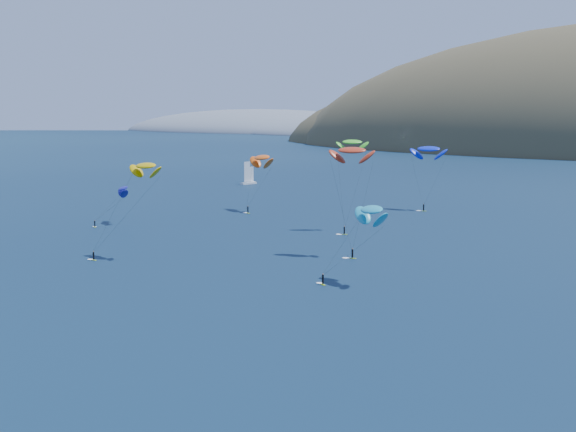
# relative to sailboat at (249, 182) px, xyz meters

# --- Properties ---
(headland) EXTENTS (460.00, 250.00, 60.00)m
(headland) POSITION_rel_sailboat_xyz_m (-354.64, 547.02, -4.26)
(headland) COLOR slate
(headland) RESTS_ON ground
(sailboat) EXTENTS (8.56, 7.43, 10.29)m
(sailboat) POSITION_rel_sailboat_xyz_m (0.00, 0.00, 0.00)
(sailboat) COLOR silver
(sailboat) RESTS_ON ground
(kitesurfer_1) EXTENTS (11.67, 12.56, 18.90)m
(kitesurfer_1) POSITION_rel_sailboat_xyz_m (50.60, -62.83, 15.03)
(kitesurfer_1) COLOR #A0C816
(kitesurfer_1) RESTS_ON ground
(kitesurfer_2) EXTENTS (11.40, 11.67, 21.38)m
(kitesurfer_2) POSITION_rel_sailboat_xyz_m (72.96, -136.50, 18.12)
(kitesurfer_2) COLOR #A0C816
(kitesurfer_2) RESTS_ON ground
(kitesurfer_3) EXTENTS (8.37, 12.94, 24.38)m
(kitesurfer_3) POSITION_rel_sailboat_xyz_m (90.66, -80.24, 21.25)
(kitesurfer_3) COLOR #A0C816
(kitesurfer_3) RESTS_ON ground
(kitesurfer_4) EXTENTS (11.31, 8.87, 21.32)m
(kitesurfer_4) POSITION_rel_sailboat_xyz_m (90.92, -32.62, 17.41)
(kitesurfer_4) COLOR #A0C816
(kitesurfer_4) RESTS_ON ground
(kitesurfer_5) EXTENTS (11.92, 11.75, 15.76)m
(kitesurfer_5) POSITION_rel_sailboat_xyz_m (123.31, -132.77, 12.20)
(kitesurfer_5) COLOR #A0C816
(kitesurfer_5) RESTS_ON ground
(kitesurfer_9) EXTENTS (9.99, 8.12, 24.64)m
(kitesurfer_9) POSITION_rel_sailboat_xyz_m (107.29, -110.87, 21.14)
(kitesurfer_9) COLOR #A0C816
(kitesurfer_9) RESTS_ON ground
(kitesurfer_10) EXTENTS (8.41, 14.32, 11.55)m
(kitesurfer_10) POSITION_rel_sailboat_xyz_m (34.29, -104.33, 8.44)
(kitesurfer_10) COLOR #A0C816
(kitesurfer_10) RESTS_ON ground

